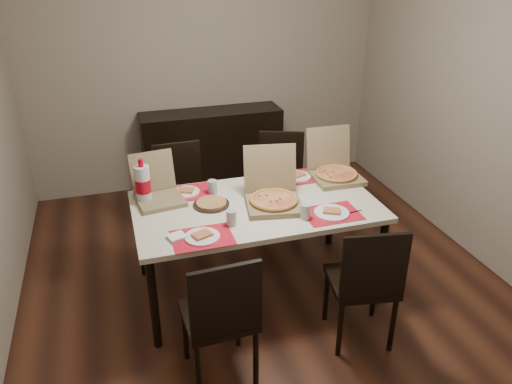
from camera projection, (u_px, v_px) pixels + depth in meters
ground at (261, 276)px, 4.17m from camera, size 3.80×4.00×0.02m
room_walls at (245, 55)px, 3.78m from camera, size 3.84×4.02×2.62m
sideboard at (213, 151)px, 5.50m from camera, size 1.50×0.40×0.90m
dining_table at (256, 212)px, 3.74m from camera, size 1.80×1.00×0.75m
chair_near_left at (221, 315)px, 2.95m from camera, size 0.44×0.44×0.93m
chair_near_right at (366, 281)px, 3.25m from camera, size 0.49×0.49×0.93m
chair_far_left at (182, 191)px, 4.44m from camera, size 0.44×0.44×0.93m
chair_far_right at (281, 178)px, 4.70m from camera, size 0.54×0.54×0.93m
setting_near_left at (207, 232)px, 3.31m from camera, size 0.49×0.30×0.11m
setting_near_right at (325, 212)px, 3.55m from camera, size 0.48×0.30×0.11m
setting_far_left at (191, 191)px, 3.86m from camera, size 0.49×0.30×0.11m
setting_far_right at (292, 177)px, 4.10m from camera, size 0.47×0.30×0.11m
napkin_loose at (270, 208)px, 3.64m from camera, size 0.16×0.16×0.02m
pizza_box_center at (273, 197)px, 3.68m from camera, size 0.47×0.50×0.40m
pizza_box_right at (335, 171)px, 4.11m from camera, size 0.39×0.43×0.38m
pizza_box_left at (158, 193)px, 3.75m from camera, size 0.38×0.41×0.34m
faina_plate at (211, 204)px, 3.69m from camera, size 0.27×0.27×0.03m
dip_bowl at (270, 191)px, 3.88m from camera, size 0.12×0.12×0.03m
soda_bottle at (143, 185)px, 3.67m from camera, size 0.12×0.12×0.35m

